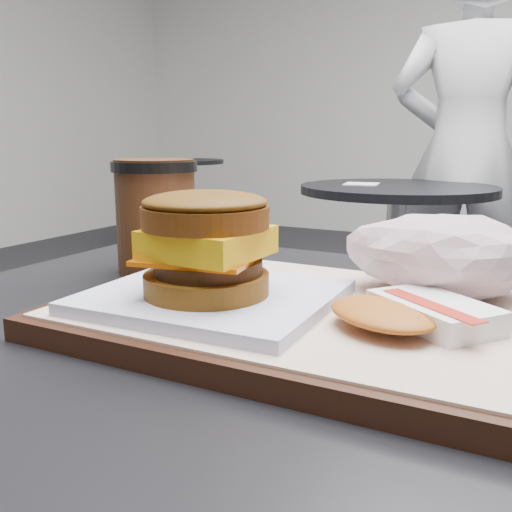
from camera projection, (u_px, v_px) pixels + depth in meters
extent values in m
cube|color=black|center=(319.00, 353.00, 0.47)|extent=(0.80, 0.60, 0.04)
cube|color=black|center=(306.00, 316.00, 0.47)|extent=(0.38, 0.28, 0.02)
cube|color=beige|center=(306.00, 304.00, 0.47)|extent=(0.36, 0.26, 0.00)
cube|color=white|center=(213.00, 296.00, 0.47)|extent=(0.20, 0.18, 0.01)
cylinder|color=brown|center=(207.00, 283.00, 0.46)|extent=(0.10, 0.10, 0.02)
cylinder|color=#331807|center=(208.00, 266.00, 0.45)|extent=(0.09, 0.09, 0.01)
cube|color=#D85B07|center=(203.00, 256.00, 0.45)|extent=(0.10, 0.10, 0.00)
cube|color=yellow|center=(208.00, 242.00, 0.44)|extent=(0.08, 0.08, 0.02)
cylinder|color=brown|center=(205.00, 217.00, 0.44)|extent=(0.10, 0.10, 0.02)
ellipsoid|color=brown|center=(205.00, 202.00, 0.44)|extent=(0.10, 0.10, 0.02)
cube|color=white|center=(434.00, 312.00, 0.41)|extent=(0.10, 0.10, 0.02)
cube|color=red|center=(431.00, 305.00, 0.40)|extent=(0.08, 0.07, 0.00)
ellipsoid|color=#CA6C20|center=(382.00, 314.00, 0.40)|extent=(0.11, 0.10, 0.01)
cylinder|color=#3B1D0E|center=(156.00, 216.00, 0.65)|extent=(0.09, 0.09, 0.13)
cylinder|color=black|center=(154.00, 166.00, 0.64)|extent=(0.10, 0.10, 0.01)
cylinder|color=black|center=(388.00, 377.00, 2.21)|extent=(0.44, 0.44, 0.02)
cylinder|color=#A5A5AA|center=(393.00, 287.00, 2.13)|extent=(0.07, 0.07, 0.70)
cylinder|color=black|center=(398.00, 190.00, 2.06)|extent=(0.70, 0.70, 0.03)
cube|color=silver|center=(361.00, 184.00, 2.09)|extent=(0.14, 0.14, 0.00)
imported|color=silver|center=(466.00, 155.00, 2.32)|extent=(0.66, 0.47, 1.70)
cylinder|color=black|center=(183.00, 255.00, 4.48)|extent=(0.40, 0.40, 0.02)
cylinder|color=#A5A5AA|center=(181.00, 209.00, 4.41)|extent=(0.06, 0.06, 0.70)
cylinder|color=black|center=(180.00, 162.00, 4.33)|extent=(0.66, 0.66, 0.03)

